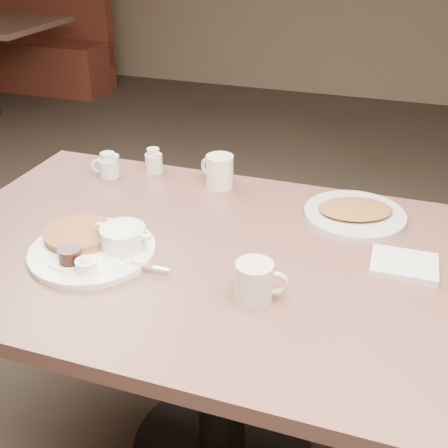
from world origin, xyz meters
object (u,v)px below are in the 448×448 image
(coffee_mug_near, at_px, (255,281))
(hash_plate, at_px, (355,213))
(diner_table, at_px, (222,307))
(main_plate, at_px, (96,244))
(creamer_left, at_px, (108,166))
(booth_back_left, at_px, (38,45))
(coffee_mug_far, at_px, (219,171))
(creamer_right, at_px, (154,161))

(coffee_mug_near, bearing_deg, hash_plate, 70.10)
(diner_table, distance_m, main_plate, 0.36)
(main_plate, relative_size, creamer_left, 4.25)
(hash_plate, distance_m, booth_back_left, 4.39)
(coffee_mug_far, xyz_separation_m, creamer_left, (-0.35, -0.05, -0.01))
(diner_table, distance_m, coffee_mug_far, 0.44)
(coffee_mug_near, relative_size, booth_back_left, 0.08)
(creamer_left, bearing_deg, diner_table, -32.65)
(coffee_mug_far, height_order, hash_plate, coffee_mug_far)
(coffee_mug_far, xyz_separation_m, hash_plate, (0.42, -0.07, -0.04))
(main_plate, xyz_separation_m, creamer_left, (-0.19, 0.41, 0.01))
(creamer_right, relative_size, hash_plate, 0.23)
(diner_table, xyz_separation_m, main_plate, (-0.29, -0.10, 0.19))
(coffee_mug_far, distance_m, creamer_left, 0.36)
(coffee_mug_far, relative_size, creamer_left, 1.38)
(coffee_mug_near, relative_size, creamer_left, 1.34)
(creamer_right, bearing_deg, hash_plate, -8.85)
(coffee_mug_far, bearing_deg, diner_table, -70.05)
(booth_back_left, bearing_deg, creamer_right, -48.86)
(creamer_left, xyz_separation_m, booth_back_left, (-2.41, 2.98, -0.38))
(creamer_right, bearing_deg, creamer_left, -146.32)
(coffee_mug_near, xyz_separation_m, creamer_left, (-0.61, 0.46, -0.01))
(diner_table, relative_size, creamer_right, 18.75)
(coffee_mug_far, bearing_deg, main_plate, -109.87)
(creamer_left, distance_m, creamer_right, 0.14)
(booth_back_left, bearing_deg, coffee_mug_near, -48.70)
(diner_table, height_order, hash_plate, hash_plate)
(coffee_mug_near, height_order, creamer_right, coffee_mug_near)
(main_plate, xyz_separation_m, creamer_right, (-0.07, 0.49, 0.01))
(coffee_mug_near, relative_size, hash_plate, 0.35)
(coffee_mug_near, xyz_separation_m, booth_back_left, (-3.03, 3.45, -0.39))
(main_plate, height_order, hash_plate, main_plate)
(hash_plate, bearing_deg, creamer_right, 171.15)
(main_plate, bearing_deg, creamer_left, 115.15)
(hash_plate, bearing_deg, diner_table, -135.09)
(coffee_mug_far, bearing_deg, hash_plate, -9.05)
(coffee_mug_far, xyz_separation_m, booth_back_left, (-2.77, 2.94, -0.39))
(booth_back_left, bearing_deg, creamer_left, -51.01)
(coffee_mug_far, height_order, creamer_left, coffee_mug_far)
(creamer_left, bearing_deg, coffee_mug_near, -37.07)
(creamer_left, height_order, hash_plate, creamer_left)
(creamer_left, bearing_deg, creamer_right, 33.68)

